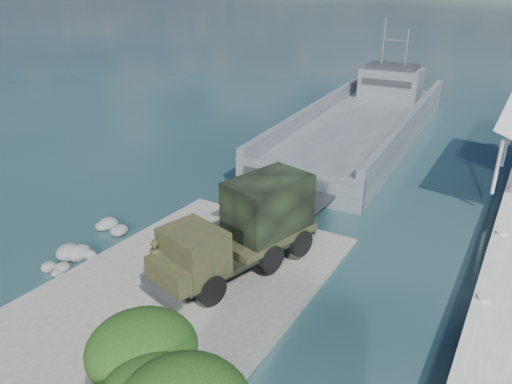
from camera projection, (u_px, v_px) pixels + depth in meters
ground at (185, 292)px, 21.69m from camera, size 1400.00×1400.00×0.00m
boat_ramp at (170, 299)px, 20.80m from camera, size 10.00×18.00×0.50m
shoreline_rocks at (92, 250)px, 24.92m from camera, size 3.20×5.60×0.90m
landing_craft at (361, 130)px, 40.86m from camera, size 9.50×32.53×9.57m
military_truck at (245, 228)px, 21.98m from camera, size 4.63×8.62×3.84m
soldier at (157, 270)px, 20.51m from camera, size 0.83×0.64×2.02m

